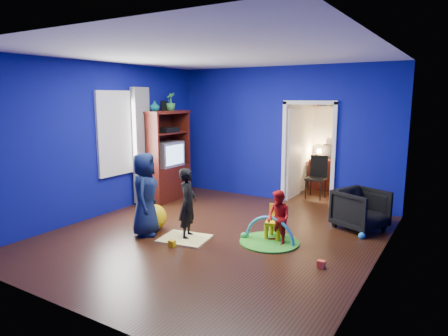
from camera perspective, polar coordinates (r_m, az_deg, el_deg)
The scene contains 32 objects.
floor at distance 6.66m, azimuth -1.52°, elevation -9.67°, with size 5.00×5.50×0.01m, color black.
ceiling at distance 6.30m, azimuth -1.64°, elevation 16.01°, with size 5.00×5.50×0.01m, color white.
wall_back at distance 8.74m, azimuth 8.35°, elevation 4.74°, with size 5.00×0.02×2.90m, color navy.
wall_front at distance 4.31m, azimuth -21.94°, elevation -1.38°, with size 5.00×0.02×2.90m, color navy.
wall_left at distance 7.95m, azimuth -16.89°, elevation 3.89°, with size 0.02×5.50×2.90m, color navy.
wall_right at distance 5.39m, azimuth 21.30°, elevation 0.84°, with size 0.02×5.50×2.90m, color navy.
alcove at distance 9.37m, azimuth 13.82°, elevation 3.68°, with size 1.00×1.75×2.50m, color silver, non-canonical shape.
armchair at distance 7.28m, azimuth 18.93°, elevation -5.63°, with size 0.74×0.76×0.69m, color black.
child_black at distance 6.43m, azimuth -5.18°, elevation -5.08°, with size 0.42×0.27×1.15m, color black.
child_navy at distance 6.66m, azimuth -11.23°, elevation -3.68°, with size 0.67×0.44×1.37m, color #0F1539.
toddler_red at distance 6.21m, azimuth 7.78°, elevation -7.09°, with size 0.41×0.32×0.85m, color red.
vase at distance 8.55m, azimuth -9.87°, elevation 8.73°, with size 0.21×0.21×0.22m, color #0D666B.
potted_plant at distance 8.95m, azimuth -7.67°, elevation 9.40°, with size 0.22×0.22×0.39m, color #328A3B.
tv_armoire at distance 8.87m, azimuth -8.38°, elevation 1.76°, with size 0.58×1.14×1.96m, color #3A1609.
crt_tv at distance 8.84m, azimuth -8.19°, elevation 2.00°, with size 0.46×0.70×0.54m, color silver.
yellow_blanket at distance 6.52m, azimuth -5.64°, elevation -10.01°, with size 0.75×0.60×0.03m, color #F2E07A.
hopper_ball at distance 7.00m, azimuth -10.01°, elevation -6.92°, with size 0.44×0.44×0.44m, color yellow.
kid_chair at distance 6.50m, azimuth 7.24°, elevation -7.92°, with size 0.28×0.28×0.50m, color yellow.
play_mat at distance 6.40m, azimuth 6.49°, elevation -10.44°, with size 0.93×0.93×0.02m, color green.
toy_arch at distance 6.40m, azimuth 6.50°, elevation -10.37°, with size 0.83×0.83×0.05m, color #3F8CD8.
window_left at distance 8.17m, azimuth -15.02°, elevation 4.84°, with size 0.03×0.95×1.55m, color white.
curtain at distance 8.51m, azimuth -11.71°, elevation 3.14°, with size 0.14×0.42×2.40m, color slate.
doorway at distance 8.57m, azimuth 11.97°, elevation 1.83°, with size 1.16×0.10×2.10m, color white.
study_desk at distance 10.09m, azimuth 14.72°, elevation -0.93°, with size 0.88×0.44×0.75m, color #3D140A.
desk_monitor at distance 10.12m, azimuth 15.06°, elevation 2.38°, with size 0.40×0.05×0.32m, color black.
desk_lamp at distance 10.15m, azimuth 13.45°, elevation 2.35°, with size 0.14×0.14×0.14m, color #FFD88C.
folding_chair at distance 9.18m, azimuth 12.99°, elevation -1.41°, with size 0.40×0.40×0.92m, color black.
book_shelf at distance 10.03m, azimuth 15.33°, elevation 8.44°, with size 0.88×0.24×0.04m, color white.
toy_0 at distance 5.64m, azimuth 13.71°, elevation -13.20°, with size 0.10×0.08×0.10m, color #F74629.
toy_1 at distance 6.89m, azimuth 19.10°, elevation -9.08°, with size 0.11×0.11×0.11m, color #227FC4.
toy_2 at distance 6.24m, azimuth -7.45°, elevation -10.65°, with size 0.10×0.08×0.10m, color yellow.
toy_3 at distance 6.53m, azimuth 2.86°, elevation -9.57°, with size 0.11×0.11×0.11m, color green.
Camera 1 is at (3.42, -5.25, 2.26)m, focal length 32.00 mm.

